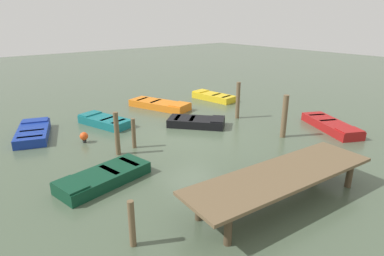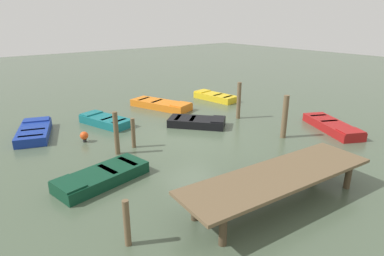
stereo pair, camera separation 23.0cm
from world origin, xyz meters
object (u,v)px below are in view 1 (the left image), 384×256
Objects in this scene: mooring_piling_far_right at (117,134)px; marker_buoy at (84,136)px; mooring_piling_center at (134,133)px; rowboat_black at (197,122)px; rowboat_dark_green at (103,177)px; mooring_piling_near_left at (238,100)px; mooring_piling_far_left at (132,224)px; rowboat_teal at (105,121)px; rowboat_yellow at (213,97)px; dock_segment at (282,176)px; rowboat_orange at (160,105)px; mooring_piling_near_right at (284,116)px; rowboat_red at (331,125)px; rowboat_blue at (33,132)px.

mooring_piling_far_right is 3.68× the size of marker_buoy.
mooring_piling_far_right is (0.85, 0.22, 0.24)m from mooring_piling_center.
rowboat_dark_green is at bearing -107.63° from rowboat_black.
mooring_piling_near_left is (-7.34, -0.45, 0.11)m from mooring_piling_far_right.
mooring_piling_far_left reaches higher than rowboat_dark_green.
rowboat_black is 9.25m from mooring_piling_far_left.
rowboat_dark_green is 1.07× the size of rowboat_teal.
rowboat_teal is 1.73× the size of mooring_piling_far_right.
marker_buoy reaches higher than rowboat_dark_green.
rowboat_teal is 2.38× the size of mooring_piling_center.
mooring_piling_center is (8.23, 4.08, 0.43)m from rowboat_yellow.
dock_segment is 5.04× the size of mooring_piling_center.
rowboat_black is 2.38× the size of mooring_piling_far_left.
marker_buoy is (7.92, -1.66, -0.71)m from mooring_piling_near_left.
rowboat_yellow is at bearing -103.66° from rowboat_teal.
rowboat_dark_green is 6.30m from rowboat_teal.
rowboat_yellow is 0.77× the size of rowboat_orange.
rowboat_dark_green is 8.42m from mooring_piling_near_right.
rowboat_teal is 4.07m from mooring_piling_far_right.
mooring_piling_near_right reaches higher than rowboat_orange.
mooring_piling_near_left is (1.75, 3.85, 0.78)m from rowboat_yellow.
marker_buoy is at bearing -93.86° from rowboat_red.
dock_segment reaches higher than rowboat_red.
rowboat_red is 14.21m from rowboat_blue.
rowboat_dark_green is 6.23m from rowboat_blue.
mooring_piling_far_left is at bearing 14.49° from mooring_piling_near_right.
marker_buoy is at bearing 94.38° from rowboat_yellow.
rowboat_orange and rowboat_teal have the same top height.
mooring_piling_near_left is 4.13× the size of marker_buoy.
dock_segment is 13.52× the size of marker_buoy.
mooring_piling_near_right is at bearing -81.24° from rowboat_red.
mooring_piling_near_left is (-0.50, -3.37, 0.00)m from mooring_piling_near_right.
mooring_piling_far_left is (2.24, 5.27, -0.27)m from mooring_piling_far_right.
rowboat_yellow is at bearing -118.32° from dock_segment.
rowboat_blue is 1.91× the size of mooring_piling_far_right.
mooring_piling_far_left is (6.98, 6.05, 0.40)m from rowboat_black.
mooring_piling_center is at bearing -124.51° from rowboat_blue.
rowboat_teal is at bearing -94.79° from mooring_piling_center.
mooring_piling_far_right reaches higher than rowboat_blue.
rowboat_red is 0.91× the size of rowboat_orange.
mooring_piling_center is at bearing -165.49° from mooring_piling_far_right.
rowboat_black is 1.48× the size of mooring_piling_near_left.
mooring_piling_near_right is at bearing -11.24° from rowboat_black.
rowboat_red is 1.18× the size of rowboat_yellow.
mooring_piling_near_left reaches higher than mooring_piling_far_left.
rowboat_blue is at bearing -106.31° from rowboat_orange.
rowboat_teal is at bearing -96.69° from rowboat_orange.
rowboat_yellow is at bearing -153.61° from mooring_piling_center.
mooring_piling_near_left is at bearing 6.47° from rowboat_orange.
rowboat_black is 7.74m from rowboat_blue.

